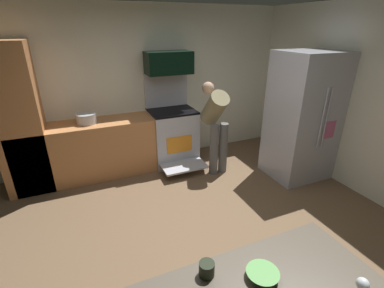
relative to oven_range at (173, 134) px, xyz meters
The scene contains 13 objects.
ground_plane 2.06m from the oven_range, 99.70° to the right, with size 5.20×4.80×0.02m, color brown.
wall_back 0.94m from the oven_range, 131.91° to the left, with size 5.20×0.12×2.60m, color silver.
wall_right 3.06m from the oven_range, 41.73° to the right, with size 0.12×4.80×2.60m, color silver.
lower_cabinet_run 1.24m from the oven_range, behind, with size 2.40×0.60×0.90m, color #C07B48.
cabinet_column 2.30m from the oven_range, behind, with size 0.60×0.60×2.10m, color #C07B48.
oven_range is the anchor object (origin of this frame).
microwave 1.21m from the oven_range, 90.00° to the left, with size 0.74×0.38×0.35m, color black.
refrigerator 2.14m from the oven_range, 35.74° to the right, with size 0.89×0.79×1.94m.
person_cook 0.85m from the oven_range, 46.13° to the right, with size 0.31×0.64×1.43m.
mixing_bowl_large 3.40m from the oven_range, 100.40° to the right, with size 0.19×0.19×0.05m, color #5CA04F.
wine_glass_mid 3.67m from the oven_range, 93.36° to the right, with size 0.07×0.07×0.14m.
mug_coffee 3.33m from the oven_range, 105.82° to the right, with size 0.09×0.09×0.09m, color black.
stock_pot 1.44m from the oven_range, behind, with size 0.30×0.30×0.15m, color #B5BAC3.
Camera 1 is at (-1.10, -2.25, 2.26)m, focal length 25.46 mm.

